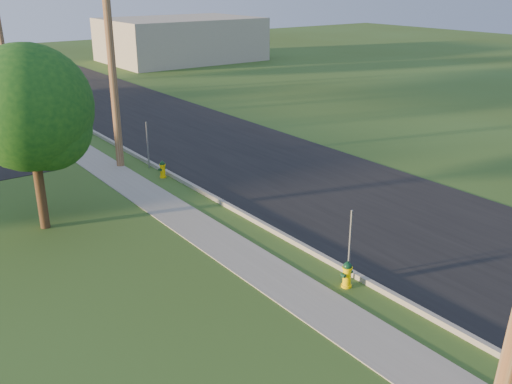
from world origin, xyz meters
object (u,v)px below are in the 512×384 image
hydrant_near (347,274)px  hydrant_far (54,110)px  utility_pole_mid (110,47)px  tree_verge (33,113)px  hydrant_mid (163,169)px

hydrant_near → hydrant_far: hydrant_near is taller
utility_pole_mid → tree_verge: utility_pole_mid is taller
utility_pole_mid → hydrant_mid: bearing=-72.5°
hydrant_near → hydrant_mid: 10.62m
utility_pole_mid → hydrant_mid: utility_pole_mid is taller
tree_verge → hydrant_near: 10.34m
hydrant_near → hydrant_far: 24.12m
utility_pole_mid → hydrant_far: (0.73, 11.08, -4.60)m
hydrant_far → hydrant_near: bearing=-90.4°
tree_verge → hydrant_mid: bearing=23.2°
utility_pole_mid → hydrant_near: bearing=-87.5°
tree_verge → utility_pole_mid: bearing=46.1°
hydrant_near → hydrant_mid: (0.20, 10.62, -0.01)m
tree_verge → hydrant_mid: 6.65m
hydrant_mid → hydrant_far: bearing=90.1°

